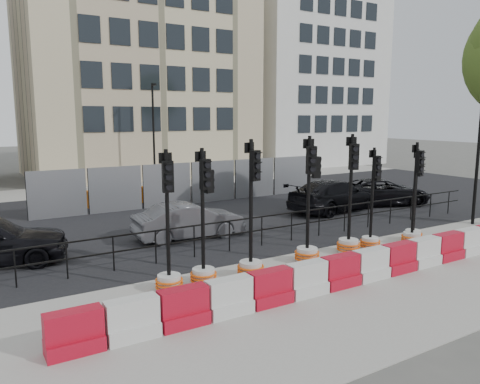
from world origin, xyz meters
TOP-DOWN VIEW (x-y plane):
  - ground at (0.00, 0.00)m, footprint 120.00×120.00m
  - sidewalk_near at (0.00, -3.00)m, footprint 40.00×6.00m
  - road at (0.00, 7.00)m, footprint 40.00×14.00m
  - sidewalk_far at (0.00, 16.00)m, footprint 40.00×4.00m
  - building_cream at (2.00, 21.99)m, footprint 15.00×10.06m
  - building_white at (17.00, 21.99)m, footprint 12.00×9.06m
  - kerb_railing at (0.00, 1.20)m, footprint 18.00×0.04m
  - heras_fencing at (-0.49, 9.71)m, footprint 14.33×1.72m
  - lamp_post_far at (0.50, 14.98)m, footprint 0.12×0.56m
  - lamp_post_near at (7.50, -0.52)m, footprint 0.12×0.56m
  - barrier_row at (0.00, -2.80)m, footprint 16.75×0.50m
  - traffic_signal_a at (-5.28, -0.91)m, footprint 0.67×0.67m
  - traffic_signal_b at (-4.35, -0.91)m, footprint 0.67×0.67m
  - traffic_signal_c at (-3.08, -1.11)m, footprint 0.71×0.71m
  - traffic_signal_d at (-1.02, -0.89)m, footprint 0.71×0.71m
  - traffic_signal_e at (0.65, -0.82)m, footprint 0.72×0.72m
  - traffic_signal_f at (1.56, -0.85)m, footprint 0.63×0.63m
  - traffic_signal_g at (3.11, -1.18)m, footprint 0.66×0.66m
  - traffic_signal_h at (3.53, -0.90)m, footprint 0.61×0.61m
  - car_b at (-2.77, 3.32)m, footprint 1.68×3.88m
  - car_c at (4.70, 4.24)m, footprint 3.48×5.42m
  - car_d at (7.61, 4.16)m, footprint 5.14×5.91m

SIDE VIEW (x-z plane):
  - ground at x=0.00m, z-range 0.00..0.00m
  - sidewalk_near at x=0.00m, z-range 0.00..0.02m
  - sidewalk_far at x=0.00m, z-range 0.00..0.02m
  - road at x=0.00m, z-range 0.00..0.03m
  - barrier_row at x=0.00m, z-range -0.03..0.77m
  - car_b at x=-2.77m, z-range 0.00..1.24m
  - car_d at x=7.61m, z-range 0.00..1.25m
  - traffic_signal_h at x=3.53m, z-range -0.91..2.19m
  - kerb_railing at x=0.00m, z-range 0.19..1.19m
  - traffic_signal_g at x=3.11m, z-range -0.98..2.36m
  - car_c at x=4.70m, z-range 0.00..1.39m
  - traffic_signal_a at x=-5.28m, z-range -1.00..2.41m
  - heras_fencing at x=-0.49m, z-range -0.29..1.71m
  - traffic_signal_c at x=-3.08m, z-range -1.06..2.54m
  - traffic_signal_e at x=0.65m, z-range -1.07..2.57m
  - traffic_signal_f at x=1.56m, z-range -0.84..2.37m
  - traffic_signal_b at x=-4.35m, z-range -0.89..2.52m
  - traffic_signal_d at x=-1.02m, z-range -0.95..2.68m
  - lamp_post_far at x=0.50m, z-range 0.22..6.22m
  - lamp_post_near at x=7.50m, z-range 0.22..6.22m
  - building_white at x=17.00m, z-range 0.00..16.00m
  - building_cream at x=2.00m, z-range 0.00..18.00m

